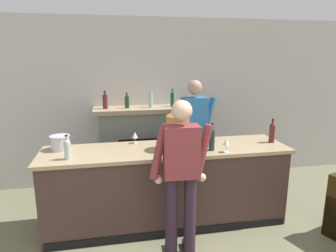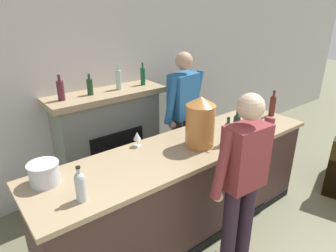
% 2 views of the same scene
% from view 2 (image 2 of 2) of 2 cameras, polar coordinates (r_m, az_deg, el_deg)
% --- Properties ---
extents(wall_back_panel, '(12.00, 0.07, 2.75)m').
position_cam_2_polar(wall_back_panel, '(3.97, -11.89, 8.20)').
color(wall_back_panel, silver).
rests_on(wall_back_panel, ground_plane).
extents(bar_counter, '(3.06, 0.78, 1.01)m').
position_cam_2_polar(bar_counter, '(3.21, 3.12, -11.98)').
color(bar_counter, '#402B27').
rests_on(bar_counter, ground_plane).
extents(fireplace_stone, '(1.45, 0.52, 1.64)m').
position_cam_2_polar(fireplace_stone, '(3.93, -11.11, -2.76)').
color(fireplace_stone, gray).
rests_on(fireplace_stone, ground_plane).
extents(person_customer, '(0.66, 0.32, 1.72)m').
position_cam_2_polar(person_customer, '(2.60, 13.89, -10.36)').
color(person_customer, '#2A1C2A').
rests_on(person_customer, ground_plane).
extents(person_bartender, '(0.65, 0.34, 1.80)m').
position_cam_2_polar(person_bartender, '(3.75, 2.89, 1.79)').
color(person_bartender, '#453C2A').
rests_on(person_bartender, ground_plane).
extents(copper_dispenser, '(0.29, 0.33, 0.50)m').
position_cam_2_polar(copper_dispenser, '(2.89, 6.15, 0.85)').
color(copper_dispenser, '#B77338').
rests_on(copper_dispenser, bar_counter).
extents(ice_bucket_steel, '(0.24, 0.24, 0.18)m').
position_cam_2_polar(ice_bucket_steel, '(2.53, -22.52, -8.33)').
color(ice_bucket_steel, silver).
rests_on(ice_bucket_steel, bar_counter).
extents(wine_bottle_chardonnay_pale, '(0.07, 0.07, 0.29)m').
position_cam_2_polar(wine_bottle_chardonnay_pale, '(2.99, 11.26, -1.21)').
color(wine_bottle_chardonnay_pale, '#164F29').
rests_on(wine_bottle_chardonnay_pale, bar_counter).
extents(wine_bottle_cabernet_heavy, '(0.07, 0.07, 0.32)m').
position_cam_2_polar(wine_bottle_cabernet_heavy, '(3.92, 19.30, 3.88)').
color(wine_bottle_cabernet_heavy, '#511C17').
rests_on(wine_bottle_cabernet_heavy, bar_counter).
extents(wine_bottle_merlot_tall, '(0.08, 0.08, 0.28)m').
position_cam_2_polar(wine_bottle_merlot_tall, '(2.23, -16.37, -10.79)').
color(wine_bottle_merlot_tall, '#ACB7B9').
rests_on(wine_bottle_merlot_tall, bar_counter).
extents(wine_bottle_port_short, '(0.07, 0.07, 0.34)m').
position_cam_2_polar(wine_bottle_port_short, '(3.12, 12.91, 0.06)').
color(wine_bottle_port_short, '#1E2E28').
rests_on(wine_bottle_port_short, bar_counter).
extents(wine_glass_front_left, '(0.08, 0.08, 0.17)m').
position_cam_2_polar(wine_glass_front_left, '(3.19, 15.98, -0.37)').
color(wine_glass_front_left, silver).
rests_on(wine_glass_front_left, bar_counter).
extents(wine_glass_mid_counter, '(0.07, 0.07, 0.15)m').
position_cam_2_polar(wine_glass_mid_counter, '(2.93, -5.91, -1.98)').
color(wine_glass_mid_counter, silver).
rests_on(wine_glass_mid_counter, bar_counter).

